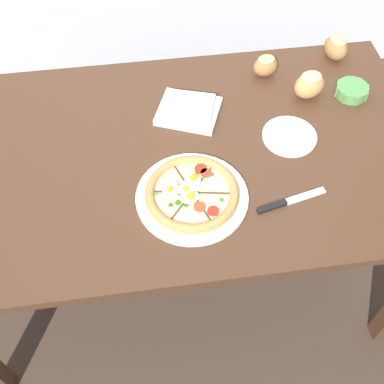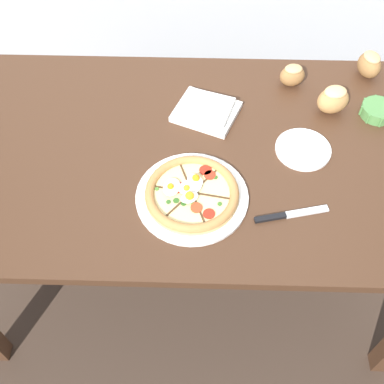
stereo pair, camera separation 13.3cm
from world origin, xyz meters
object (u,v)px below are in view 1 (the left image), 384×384
ramekin_bowl (352,90)px  side_saucer (289,136)px  pizza (192,194)px  bread_piece_near (266,65)px  napkin_folded (189,110)px  bread_piece_far (336,47)px  dining_table (182,170)px  knife_main (291,201)px  bread_piece_mid (309,84)px

ramekin_bowl → side_saucer: 0.30m
pizza → bread_piece_near: (0.32, 0.49, 0.02)m
pizza → ramekin_bowl: size_ratio=2.81×
napkin_folded → pizza: bearing=-96.2°
ramekin_bowl → bread_piece_far: 0.20m
napkin_folded → side_saucer: size_ratio=1.41×
dining_table → pizza: (0.01, -0.18, 0.11)m
bread_piece_far → side_saucer: 0.44m
knife_main → bread_piece_far: bearing=49.0°
ramekin_bowl → bread_piece_far: (0.00, 0.20, 0.03)m
bread_piece_near → side_saucer: bearing=-88.3°
knife_main → bread_piece_near: bearing=71.6°
dining_table → napkin_folded: bearing=75.0°
dining_table → pizza: 0.21m
bread_piece_far → side_saucer: bread_piece_far is taller
bread_piece_near → knife_main: size_ratio=0.45×
bread_piece_mid → pizza: bearing=-140.3°
dining_table → napkin_folded: napkin_folded is taller
bread_piece_near → bread_piece_mid: size_ratio=0.78×
bread_piece_near → bread_piece_mid: (0.12, -0.12, 0.01)m
knife_main → bread_piece_mid: bearing=55.1°
pizza → bread_piece_far: bearing=42.8°
napkin_folded → bread_piece_near: bread_piece_near is taller
dining_table → knife_main: knife_main is taller
bread_piece_mid → knife_main: size_ratio=0.57×
napkin_folded → bread_piece_near: size_ratio=2.54×
napkin_folded → bread_piece_near: 0.33m
bread_piece_near → dining_table: bearing=-136.7°
pizza → side_saucer: (0.33, 0.19, -0.01)m
napkin_folded → bread_piece_far: 0.59m
napkin_folded → side_saucer: napkin_folded is taller
bread_piece_mid → side_saucer: bearing=-121.2°
ramekin_bowl → napkin_folded: 0.55m
side_saucer → dining_table: bearing=-178.4°
dining_table → bread_piece_far: bearing=31.6°
dining_table → bread_piece_far: bread_piece_far is taller
bread_piece_mid → knife_main: bearing=-111.9°
ramekin_bowl → knife_main: bearing=-128.1°
bread_piece_near → side_saucer: bread_piece_near is taller
ramekin_bowl → bread_piece_far: bread_piece_far is taller
napkin_folded → knife_main: napkin_folded is taller
bread_piece_mid → ramekin_bowl: bearing=-6.4°
bread_piece_near → pizza: bearing=-123.5°
napkin_folded → knife_main: size_ratio=1.13×
pizza → side_saucer: size_ratio=1.88×
dining_table → bread_piece_near: bearing=43.3°
bread_piece_mid → side_saucer: bread_piece_mid is taller
side_saucer → pizza: bearing=-150.4°
bread_piece_near → knife_main: bread_piece_near is taller
napkin_folded → bread_piece_near: (0.29, 0.15, 0.02)m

